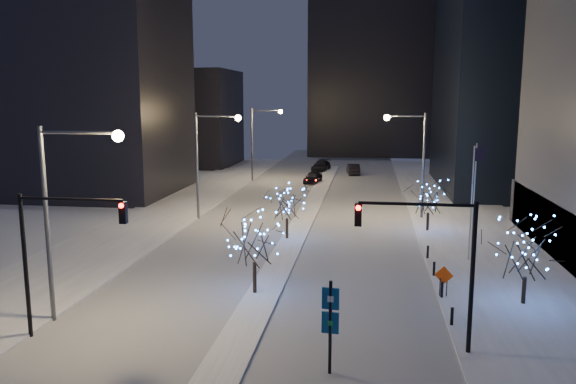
% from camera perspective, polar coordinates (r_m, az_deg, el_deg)
% --- Properties ---
extents(ground, '(160.00, 160.00, 0.00)m').
position_cam_1_polar(ground, '(26.70, -5.54, -15.67)').
color(ground, white).
rests_on(ground, ground).
extents(road, '(20.00, 130.00, 0.02)m').
position_cam_1_polar(road, '(59.82, 2.41, -1.41)').
color(road, '#A4A9B3').
rests_on(road, ground).
extents(median, '(2.00, 80.00, 0.15)m').
position_cam_1_polar(median, '(54.93, 1.88, -2.33)').
color(median, white).
rests_on(median, ground).
extents(east_sidewalk, '(10.00, 90.00, 0.15)m').
position_cam_1_polar(east_sidewalk, '(45.79, 19.50, -5.29)').
color(east_sidewalk, white).
rests_on(east_sidewalk, ground).
extents(west_sidewalk, '(8.00, 90.00, 0.15)m').
position_cam_1_polar(west_sidewalk, '(49.09, -15.98, -4.13)').
color(west_sidewalk, white).
rests_on(west_sidewalk, ground).
extents(filler_west_near, '(22.00, 18.00, 24.00)m').
position_cam_1_polar(filler_west_near, '(71.93, -20.19, 9.46)').
color(filler_west_near, black).
rests_on(filler_west_near, ground).
extents(filler_west_far, '(18.00, 16.00, 16.00)m').
position_cam_1_polar(filler_west_far, '(98.79, -10.72, 7.41)').
color(filler_west_far, black).
rests_on(filler_west_far, ground).
extents(horizon_block, '(24.00, 14.00, 42.00)m').
position_cam_1_polar(horizon_block, '(115.84, 8.50, 14.19)').
color(horizon_block, black).
rests_on(horizon_block, ground).
extents(street_lamp_w_near, '(4.40, 0.56, 10.00)m').
position_cam_1_polar(street_lamp_w_near, '(29.84, -21.72, -0.50)').
color(street_lamp_w_near, '#595E66').
rests_on(street_lamp_w_near, ground).
extents(street_lamp_w_mid, '(4.40, 0.56, 10.00)m').
position_cam_1_polar(street_lamp_w_mid, '(52.80, -8.16, 4.16)').
color(street_lamp_w_mid, '#595E66').
rests_on(street_lamp_w_mid, ground).
extents(street_lamp_w_far, '(4.40, 0.56, 10.00)m').
position_cam_1_polar(street_lamp_w_far, '(77.03, -2.92, 5.90)').
color(street_lamp_w_far, '#595E66').
rests_on(street_lamp_w_far, ground).
extents(street_lamp_east, '(3.90, 0.56, 10.00)m').
position_cam_1_polar(street_lamp_east, '(53.83, 12.68, 4.07)').
color(street_lamp_east, '#595E66').
rests_on(street_lamp_east, ground).
extents(traffic_signal_west, '(5.26, 0.43, 7.00)m').
position_cam_1_polar(traffic_signal_west, '(28.25, -22.64, -4.70)').
color(traffic_signal_west, black).
rests_on(traffic_signal_west, ground).
extents(traffic_signal_east, '(5.26, 0.43, 7.00)m').
position_cam_1_polar(traffic_signal_east, '(25.49, 14.87, -5.77)').
color(traffic_signal_east, black).
rests_on(traffic_signal_east, ground).
extents(flagpoles, '(1.35, 2.60, 8.00)m').
position_cam_1_polar(flagpoles, '(41.88, 18.39, 0.04)').
color(flagpoles, silver).
rests_on(flagpoles, east_sidewalk).
extents(bollards, '(0.16, 12.16, 0.90)m').
position_cam_1_polar(bollards, '(35.38, 14.97, -8.49)').
color(bollards, black).
rests_on(bollards, east_sidewalk).
extents(car_near, '(2.56, 4.79, 1.55)m').
position_cam_1_polar(car_near, '(75.89, 2.54, 1.50)').
color(car_near, black).
rests_on(car_near, ground).
extents(car_mid, '(2.28, 5.07, 1.62)m').
position_cam_1_polar(car_mid, '(85.07, 6.64, 2.34)').
color(car_mid, black).
rests_on(car_mid, ground).
extents(car_far, '(3.04, 5.75, 1.59)m').
position_cam_1_polar(car_far, '(88.94, 3.39, 2.69)').
color(car_far, black).
rests_on(car_far, ground).
extents(holiday_tree_median_near, '(3.86, 3.86, 4.86)m').
position_cam_1_polar(holiday_tree_median_near, '(32.37, -3.45, -4.81)').
color(holiday_tree_median_near, black).
rests_on(holiday_tree_median_near, median).
extents(holiday_tree_median_far, '(3.63, 3.63, 4.48)m').
position_cam_1_polar(holiday_tree_median_far, '(44.91, -0.11, -1.09)').
color(holiday_tree_median_far, black).
rests_on(holiday_tree_median_far, median).
extents(holiday_tree_plaza_near, '(4.58, 4.58, 4.71)m').
position_cam_1_polar(holiday_tree_plaza_near, '(33.33, 23.08, -5.57)').
color(holiday_tree_plaza_near, black).
rests_on(holiday_tree_plaza_near, east_sidewalk).
extents(holiday_tree_plaza_far, '(4.58, 4.58, 4.39)m').
position_cam_1_polar(holiday_tree_plaza_far, '(49.16, 14.10, -0.58)').
color(holiday_tree_plaza_far, black).
rests_on(holiday_tree_plaza_far, east_sidewalk).
extents(wayfinding_sign, '(0.72, 0.18, 4.02)m').
position_cam_1_polar(wayfinding_sign, '(23.61, 4.32, -12.59)').
color(wayfinding_sign, black).
rests_on(wayfinding_sign, ground).
extents(construction_sign, '(1.05, 0.31, 1.77)m').
position_cam_1_polar(construction_sign, '(33.53, 15.54, -8.42)').
color(construction_sign, black).
rests_on(construction_sign, east_sidewalk).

